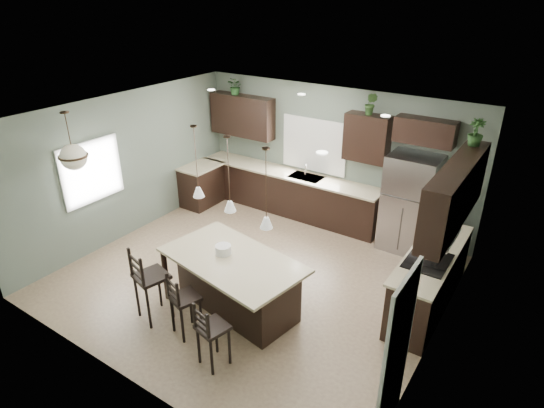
{
  "coord_description": "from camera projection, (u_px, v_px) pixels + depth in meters",
  "views": [
    {
      "loc": [
        3.9,
        -5.28,
        4.52
      ],
      "look_at": [
        0.1,
        0.4,
        1.25
      ],
      "focal_mm": 30.0,
      "sensor_mm": 36.0,
      "label": 1
    }
  ],
  "objects": [
    {
      "name": "ground",
      "position": [
        254.0,
        276.0,
        7.87
      ],
      "size": [
        6.0,
        6.0,
        0.0
      ],
      "primitive_type": "plane",
      "color": "#9E8466",
      "rests_on": "ground"
    },
    {
      "name": "pantry_door",
      "position": [
        396.0,
        356.0,
        4.77
      ],
      "size": [
        0.04,
        0.82,
        2.04
      ],
      "primitive_type": "cube",
      "color": "white",
      "rests_on": "ground"
    },
    {
      "name": "window_back",
      "position": [
        314.0,
        145.0,
        9.45
      ],
      "size": [
        1.35,
        0.02,
        1.0
      ],
      "primitive_type": "cube",
      "color": "white",
      "rests_on": "room_shell"
    },
    {
      "name": "window_left",
      "position": [
        91.0,
        171.0,
        8.09
      ],
      "size": [
        0.02,
        1.1,
        1.0
      ],
      "primitive_type": "cube",
      "color": "white",
      "rests_on": "room_shell"
    },
    {
      "name": "left_return_cabs",
      "position": [
        201.0,
        186.0,
        10.3
      ],
      "size": [
        0.6,
        0.9,
        0.9
      ],
      "primitive_type": "cube",
      "color": "black",
      "rests_on": "ground"
    },
    {
      "name": "left_return_countertop",
      "position": [
        201.0,
        166.0,
        10.09
      ],
      "size": [
        0.66,
        0.96,
        0.04
      ],
      "primitive_type": "cube",
      "color": "beige",
      "rests_on": "left_return_cabs"
    },
    {
      "name": "back_lower_cabs",
      "position": [
        288.0,
        193.0,
        9.93
      ],
      "size": [
        4.2,
        0.6,
        0.9
      ],
      "primitive_type": "cube",
      "color": "black",
      "rests_on": "ground"
    },
    {
      "name": "back_countertop",
      "position": [
        288.0,
        173.0,
        9.72
      ],
      "size": [
        4.2,
        0.66,
        0.04
      ],
      "primitive_type": "cube",
      "color": "beige",
      "rests_on": "back_lower_cabs"
    },
    {
      "name": "sink_inset",
      "position": [
        306.0,
        177.0,
        9.48
      ],
      "size": [
        0.7,
        0.45,
        0.01
      ],
      "primitive_type": "cube",
      "color": "gray",
      "rests_on": "back_countertop"
    },
    {
      "name": "faucet",
      "position": [
        306.0,
        171.0,
        9.4
      ],
      "size": [
        0.02,
        0.02,
        0.28
      ],
      "primitive_type": "cylinder",
      "color": "silver",
      "rests_on": "back_countertop"
    },
    {
      "name": "back_upper_left",
      "position": [
        242.0,
        116.0,
        10.03
      ],
      "size": [
        1.55,
        0.34,
        0.9
      ],
      "primitive_type": "cube",
      "color": "black",
      "rests_on": "room_shell"
    },
    {
      "name": "back_upper_right",
      "position": [
        367.0,
        138.0,
        8.56
      ],
      "size": [
        0.85,
        0.34,
        0.9
      ],
      "primitive_type": "cube",
      "color": "black",
      "rests_on": "room_shell"
    },
    {
      "name": "fridge_header",
      "position": [
        425.0,
        131.0,
        7.9
      ],
      "size": [
        1.05,
        0.34,
        0.45
      ],
      "primitive_type": "cube",
      "color": "black",
      "rests_on": "room_shell"
    },
    {
      "name": "right_lower_cabs",
      "position": [
        430.0,
        280.0,
        6.97
      ],
      "size": [
        0.6,
        2.35,
        0.9
      ],
      "primitive_type": "cube",
      "color": "black",
      "rests_on": "ground"
    },
    {
      "name": "right_countertop",
      "position": [
        433.0,
        254.0,
        6.78
      ],
      "size": [
        0.66,
        2.35,
        0.04
      ],
      "primitive_type": "cube",
      "color": "beige",
      "rests_on": "right_lower_cabs"
    },
    {
      "name": "cooktop",
      "position": [
        428.0,
        261.0,
        6.56
      ],
      "size": [
        0.58,
        0.75,
        0.02
      ],
      "primitive_type": "cube",
      "color": "black",
      "rests_on": "right_countertop"
    },
    {
      "name": "wall_oven_front",
      "position": [
        404.0,
        283.0,
        6.92
      ],
      "size": [
        0.01,
        0.72,
        0.6
      ],
      "primitive_type": "cube",
      "color": "gray",
      "rests_on": "right_lower_cabs"
    },
    {
      "name": "right_upper_cabs",
      "position": [
        455.0,
        193.0,
        6.26
      ],
      "size": [
        0.34,
        2.35,
        0.9
      ],
      "primitive_type": "cube",
      "color": "black",
      "rests_on": "room_shell"
    },
    {
      "name": "microwave",
      "position": [
        442.0,
        226.0,
        6.25
      ],
      "size": [
        0.4,
        0.75,
        0.4
      ],
      "primitive_type": "cube",
      "color": "gray",
      "rests_on": "right_upper_cabs"
    },
    {
      "name": "refrigerator",
      "position": [
        410.0,
        203.0,
        8.35
      ],
      "size": [
        0.9,
        0.74,
        1.85
      ],
      "primitive_type": "cube",
      "color": "#9A99A1",
      "rests_on": "ground"
    },
    {
      "name": "kitchen_island",
      "position": [
        234.0,
        285.0,
        6.85
      ],
      "size": [
        2.31,
        1.56,
        0.92
      ],
      "primitive_type": "cube",
      "rotation": [
        0.0,
        0.0,
        -0.17
      ],
      "color": "black",
      "rests_on": "ground"
    },
    {
      "name": "serving_dish",
      "position": [
        223.0,
        250.0,
        6.75
      ],
      "size": [
        0.24,
        0.24,
        0.14
      ],
      "primitive_type": "cylinder",
      "color": "white",
      "rests_on": "kitchen_island"
    },
    {
      "name": "bar_stool_left",
      "position": [
        152.0,
        284.0,
        6.64
      ],
      "size": [
        0.55,
        0.55,
        1.2
      ],
      "primitive_type": "cube",
      "rotation": [
        0.0,
        0.0,
        -0.27
      ],
      "color": "black",
      "rests_on": "ground"
    },
    {
      "name": "bar_stool_center",
      "position": [
        186.0,
        304.0,
        6.37
      ],
      "size": [
        0.47,
        0.47,
        1.01
      ],
      "primitive_type": "cube",
      "rotation": [
        0.0,
        0.0,
        -0.32
      ],
      "color": "black",
      "rests_on": "ground"
    },
    {
      "name": "bar_stool_right",
      "position": [
        213.0,
        334.0,
        5.83
      ],
      "size": [
        0.44,
        0.44,
        0.99
      ],
      "primitive_type": "cube",
      "rotation": [
        0.0,
        0.0,
        -0.23
      ],
      "color": "black",
      "rests_on": "ground"
    },
    {
      "name": "pendant_left",
      "position": [
        196.0,
        162.0,
        6.52
      ],
      "size": [
        0.17,
        0.17,
        1.1
      ],
      "primitive_type": null,
      "color": "white",
      "rests_on": "room_shell"
    },
    {
      "name": "pendant_center",
      "position": [
        229.0,
        175.0,
        6.08
      ],
      "size": [
        0.17,
        0.17,
        1.1
      ],
      "primitive_type": null,
      "color": "white",
      "rests_on": "room_shell"
    },
    {
      "name": "pendant_right",
      "position": [
        266.0,
        189.0,
        5.65
      ],
      "size": [
        0.17,
        0.17,
        1.1
      ],
      "primitive_type": null,
      "color": "white",
      "rests_on": "room_shell"
    },
    {
      "name": "chandelier",
      "position": [
        70.0,
        141.0,
        7.18
      ],
      "size": [
        0.46,
        0.46,
        0.96
      ],
      "primitive_type": null,
      "color": "#F4EAC8",
      "rests_on": "room_shell"
    },
    {
      "name": "plant_back_left",
      "position": [
        236.0,
        86.0,
        9.81
      ],
      "size": [
        0.38,
        0.35,
        0.37
      ],
      "primitive_type": "imported",
      "rotation": [
        0.0,
        0.0,
        -0.2
      ],
      "color": "#244E22",
      "rests_on": "back_upper_left"
    },
    {
      "name": "plant_back_right",
      "position": [
        371.0,
        104.0,
        8.24
      ],
      "size": [
        0.23,
        0.19,
        0.41
      ],
      "primitive_type": "imported",
      "rotation": [
        0.0,
        0.0,
        -0.04
      ],
      "color": "#2E5224",
      "rests_on": "back_upper_right"
    },
    {
      "name": "plant_right_wall",
      "position": [
        476.0,
        132.0,
        6.64
      ],
      "size": [
        0.23,
        0.23,
        0.4
      ],
      "primitive_type": "imported",
      "rotation": [
        0.0,
        0.0,
        -0.04
      ],
      "color": "#284F22",
      "rests_on": "right_upper_cabs"
    },
    {
      "name": "room_shell",
      "position": [
        253.0,
        186.0,
        7.13
      ],
      "size": [
        6.0,
        6.0,
        6.0
      ],
      "color": "slate",
      "rests_on": "ground"
    }
  ]
}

